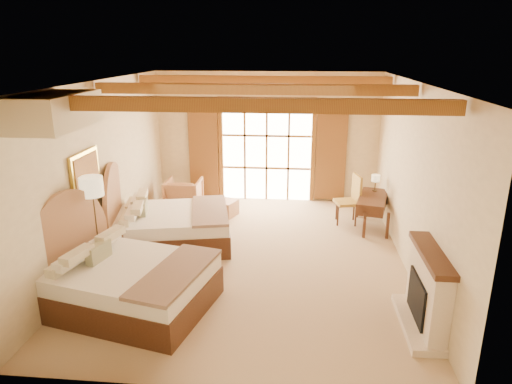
# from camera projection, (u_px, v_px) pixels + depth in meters

# --- Properties ---
(floor) EXTENTS (7.00, 7.00, 0.00)m
(floor) POSITION_uv_depth(u_px,v_px,m) (253.00, 257.00, 8.54)
(floor) COLOR tan
(floor) RESTS_ON ground
(wall_back) EXTENTS (5.50, 0.00, 5.50)m
(wall_back) POSITION_uv_depth(u_px,v_px,m) (267.00, 137.00, 11.38)
(wall_back) COLOR beige
(wall_back) RESTS_ON ground
(wall_left) EXTENTS (0.00, 7.00, 7.00)m
(wall_left) POSITION_uv_depth(u_px,v_px,m) (103.00, 171.00, 8.31)
(wall_left) COLOR beige
(wall_left) RESTS_ON ground
(wall_right) EXTENTS (0.00, 7.00, 7.00)m
(wall_right) POSITION_uv_depth(u_px,v_px,m) (412.00, 179.00, 7.81)
(wall_right) COLOR beige
(wall_right) RESTS_ON ground
(ceiling) EXTENTS (7.00, 7.00, 0.00)m
(ceiling) POSITION_uv_depth(u_px,v_px,m) (252.00, 82.00, 7.57)
(ceiling) COLOR #B97337
(ceiling) RESTS_ON ground
(ceiling_beams) EXTENTS (5.39, 4.60, 0.18)m
(ceiling_beams) POSITION_uv_depth(u_px,v_px,m) (252.00, 89.00, 7.61)
(ceiling_beams) COLOR #8B5C1E
(ceiling_beams) RESTS_ON ceiling
(french_doors) EXTENTS (3.95, 0.08, 2.60)m
(french_doors) POSITION_uv_depth(u_px,v_px,m) (267.00, 152.00, 11.43)
(french_doors) COLOR white
(french_doors) RESTS_ON ground
(fireplace) EXTENTS (0.46, 1.40, 1.16)m
(fireplace) POSITION_uv_depth(u_px,v_px,m) (426.00, 294.00, 6.26)
(fireplace) COLOR beige
(fireplace) RESTS_ON ground
(painting) EXTENTS (0.06, 0.95, 0.75)m
(painting) POSITION_uv_depth(u_px,v_px,m) (86.00, 174.00, 7.54)
(painting) COLOR gold
(painting) RESTS_ON wall_left
(canopy_valance) EXTENTS (0.70, 1.40, 0.45)m
(canopy_valance) POSITION_uv_depth(u_px,v_px,m) (55.00, 111.00, 5.97)
(canopy_valance) COLOR #F1E9C2
(canopy_valance) RESTS_ON ceiling
(bed_near) EXTENTS (2.64, 2.19, 1.49)m
(bed_near) POSITION_uv_depth(u_px,v_px,m) (120.00, 279.00, 6.80)
(bed_near) COLOR #4B2B1B
(bed_near) RESTS_ON floor
(bed_far) EXTENTS (2.57, 2.12, 1.47)m
(bed_far) POSITION_uv_depth(u_px,v_px,m) (163.00, 223.00, 8.98)
(bed_far) COLOR #4B2B1B
(bed_far) RESTS_ON floor
(nightstand) EXTENTS (0.52, 0.52, 0.59)m
(nightstand) POSITION_uv_depth(u_px,v_px,m) (113.00, 248.00, 8.23)
(nightstand) COLOR #4B2B1B
(nightstand) RESTS_ON floor
(floor_lamp) EXTENTS (0.38, 0.38, 1.77)m
(floor_lamp) POSITION_uv_depth(u_px,v_px,m) (92.00, 193.00, 7.34)
(floor_lamp) COLOR #3D2F1C
(floor_lamp) RESTS_ON floor
(armchair) EXTENTS (0.82, 0.84, 0.76)m
(armchair) POSITION_uv_depth(u_px,v_px,m) (184.00, 194.00, 10.93)
(armchair) COLOR #AA7047
(armchair) RESTS_ON floor
(ottoman) EXTENTS (0.64, 0.64, 0.36)m
(ottoman) POSITION_uv_depth(u_px,v_px,m) (225.00, 208.00, 10.60)
(ottoman) COLOR #A76E47
(ottoman) RESTS_ON floor
(desk) EXTENTS (0.86, 1.40, 0.70)m
(desk) POSITION_uv_depth(u_px,v_px,m) (372.00, 211.00, 9.84)
(desk) COLOR #4B2B1B
(desk) RESTS_ON floor
(desk_chair) EXTENTS (0.59, 0.58, 1.10)m
(desk_chair) POSITION_uv_depth(u_px,v_px,m) (348.00, 208.00, 10.09)
(desk_chair) COLOR #B38D39
(desk_chair) RESTS_ON floor
(desk_lamp) EXTENTS (0.18, 0.18, 0.37)m
(desk_lamp) POSITION_uv_depth(u_px,v_px,m) (376.00, 179.00, 10.04)
(desk_lamp) COLOR #3D2F1C
(desk_lamp) RESTS_ON desk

